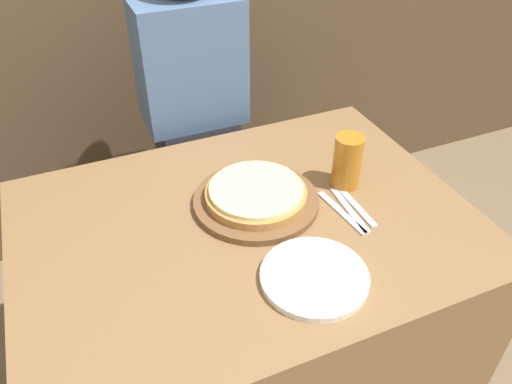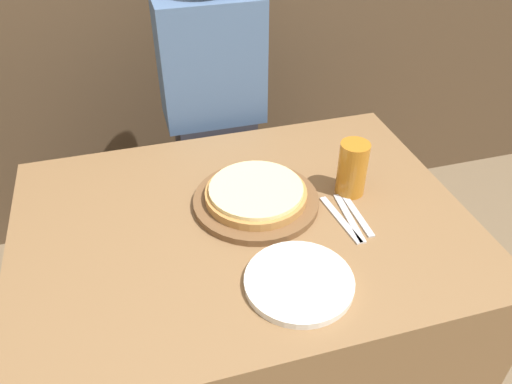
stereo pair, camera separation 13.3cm
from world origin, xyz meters
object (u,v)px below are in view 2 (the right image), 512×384
Objects in this scene: pizza_on_board at (256,197)px; spoon at (358,216)px; beer_glass at (353,166)px; diner_person at (215,133)px; fork at (340,219)px; dinner_plate at (299,282)px; dinner_knife at (349,218)px.

pizza_on_board is 2.04× the size of spoon.
spoon is at bearing -27.38° from pizza_on_board.
beer_glass is 0.14m from spoon.
beer_glass is 0.65m from diner_person.
spoon is 0.12× the size of diner_person.
pizza_on_board is 0.56m from diner_person.
fork is 0.71m from diner_person.
spoon is (0.24, -0.13, -0.02)m from pizza_on_board.
dinner_knife is (0.21, 0.18, -0.01)m from dinner_plate.
dinner_knife is (-0.05, -0.11, -0.08)m from beer_glass.
dinner_plate is at bearing -88.90° from diner_person.
pizza_on_board is 0.28m from spoon.
fork is 1.18× the size of spoon.
spoon is (-0.02, -0.11, -0.08)m from beer_glass.
pizza_on_board is 1.36× the size of dinner_plate.
fork is (-0.07, -0.11, -0.08)m from beer_glass.
diner_person reaches higher than dinner_plate.
pizza_on_board is at bearing 146.92° from fork.
spoon is at bearing 0.00° from fork.
fork is 0.02m from dinner_knife.
beer_glass is 0.63× the size of dinner_plate.
dinner_knife is at bearing 41.35° from dinner_plate.
dinner_knife is 0.15× the size of diner_person.
diner_person is at bearing 110.13° from spoon.
pizza_on_board is at bearing 150.01° from dinner_knife.
beer_glass is 0.39m from dinner_plate.
spoon is at bearing -102.32° from beer_glass.
fork is at bearing -73.71° from diner_person.
diner_person is at bearing 91.10° from dinner_plate.
diner_person is (-0.22, 0.67, -0.09)m from dinner_knife.
pizza_on_board reaches higher than dinner_knife.
pizza_on_board reaches higher than dinner_plate.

